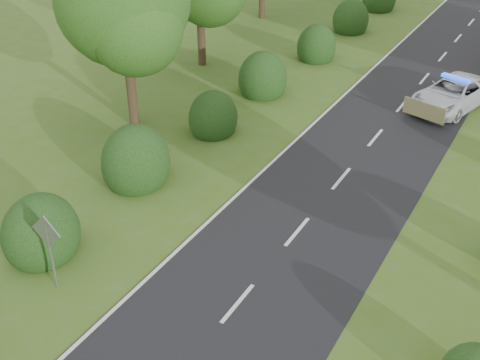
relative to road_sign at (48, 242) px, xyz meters
The scene contains 6 objects.
road 14.03m from the road_sign, 68.96° to the left, with size 6.00×70.00×0.02m, color black.
road_markings 11.56m from the road_sign, 72.72° to the left, with size 4.96×70.00×0.01m.
hedgerow_left 9.85m from the road_sign, 98.87° to the left, with size 2.75×50.41×3.00m.
tree_left_a 11.55m from the road_sign, 115.73° to the left, with size 5.74×5.60×8.38m.
road_sign is the anchor object (origin of this frame).
police_van 20.23m from the road_sign, 69.54° to the left, with size 3.64×5.52×1.55m.
Camera 1 is at (6.44, -7.15, 11.83)m, focal length 45.00 mm.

